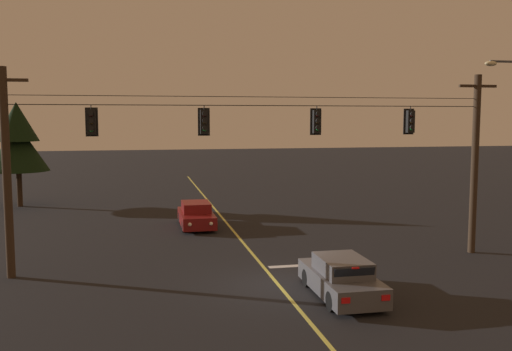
# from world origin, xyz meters

# --- Properties ---
(ground_plane) EXTENTS (180.00, 180.00, 0.00)m
(ground_plane) POSITION_xyz_m (0.00, 0.00, 0.00)
(ground_plane) COLOR black
(lane_centre_stripe) EXTENTS (0.14, 60.00, 0.01)m
(lane_centre_stripe) POSITION_xyz_m (0.00, 9.00, 0.00)
(lane_centre_stripe) COLOR #D1C64C
(lane_centre_stripe) RESTS_ON ground
(stop_bar_paint) EXTENTS (3.40, 0.36, 0.01)m
(stop_bar_paint) POSITION_xyz_m (1.90, 2.40, 0.00)
(stop_bar_paint) COLOR silver
(stop_bar_paint) RESTS_ON ground
(signal_span_assembly) EXTENTS (21.43, 0.32, 8.01)m
(signal_span_assembly) POSITION_xyz_m (0.00, 3.00, 4.16)
(signal_span_assembly) COLOR #38281C
(signal_span_assembly) RESTS_ON ground
(traffic_light_leftmost) EXTENTS (0.48, 0.41, 1.22)m
(traffic_light_leftmost) POSITION_xyz_m (-6.68, 2.98, 5.95)
(traffic_light_leftmost) COLOR black
(traffic_light_left_inner) EXTENTS (0.48, 0.41, 1.22)m
(traffic_light_left_inner) POSITION_xyz_m (-2.33, 2.98, 5.95)
(traffic_light_left_inner) COLOR black
(traffic_light_centre) EXTENTS (0.48, 0.41, 1.22)m
(traffic_light_centre) POSITION_xyz_m (2.38, 2.98, 5.95)
(traffic_light_centre) COLOR black
(traffic_light_right_inner) EXTENTS (0.48, 0.41, 1.22)m
(traffic_light_right_inner) POSITION_xyz_m (6.62, 2.98, 5.95)
(traffic_light_right_inner) COLOR black
(car_waiting_near_lane) EXTENTS (1.80, 4.33, 1.39)m
(car_waiting_near_lane) POSITION_xyz_m (1.77, -1.80, 0.65)
(car_waiting_near_lane) COLOR #4C4C51
(car_waiting_near_lane) RESTS_ON ground
(car_oncoming_lead) EXTENTS (1.80, 4.42, 1.39)m
(car_oncoming_lead) POSITION_xyz_m (-1.84, 11.60, 0.65)
(car_oncoming_lead) COLOR maroon
(car_oncoming_lead) RESTS_ON ground
(tree_verge_far) EXTENTS (4.12, 4.12, 7.20)m
(tree_verge_far) POSITION_xyz_m (-13.07, 21.40, 4.59)
(tree_verge_far) COLOR #332316
(tree_verge_far) RESTS_ON ground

